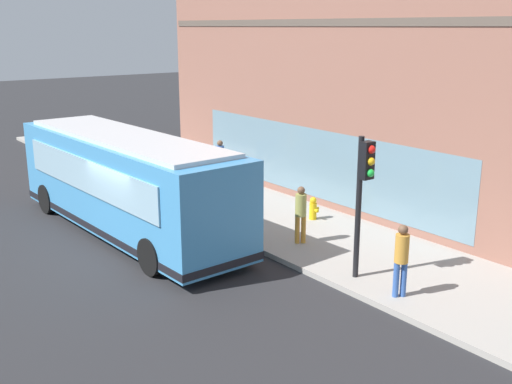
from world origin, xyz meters
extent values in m
plane|color=#262628|center=(0.00, 0.00, 0.00)|extent=(120.00, 120.00, 0.00)
cube|color=#9E9991|center=(4.75, 0.00, 0.07)|extent=(4.31, 40.00, 0.15)
cube|color=#8C5B4C|center=(11.85, 0.00, 5.74)|extent=(9.89, 18.25, 11.47)
cube|color=brown|center=(7.06, 0.00, 6.31)|extent=(0.36, 17.88, 0.24)
cube|color=slate|center=(6.96, 0.00, 1.60)|extent=(0.12, 12.77, 2.40)
cube|color=#3F8CC6|center=(0.50, 1.51, 1.60)|extent=(2.86, 10.08, 2.70)
cube|color=silver|center=(0.50, 1.51, 3.01)|extent=(2.45, 9.07, 0.12)
cube|color=#8CB2C6|center=(0.32, 6.49, 2.05)|extent=(2.20, 0.16, 1.20)
cube|color=#8CB2C6|center=(1.77, 1.56, 2.00)|extent=(0.36, 8.20, 1.00)
cube|color=#8CB2C6|center=(-0.77, 1.46, 2.00)|extent=(0.36, 8.20, 1.00)
cube|color=black|center=(0.50, 1.51, 0.43)|extent=(2.90, 10.13, 0.20)
cylinder|color=black|center=(1.52, 5.15, 0.50)|extent=(0.34, 1.01, 1.00)
cylinder|color=black|center=(-0.78, 5.07, 0.50)|extent=(0.34, 1.01, 1.00)
cylinder|color=black|center=(1.78, -1.85, 0.50)|extent=(0.34, 1.01, 1.00)
cylinder|color=black|center=(-0.52, -1.93, 0.50)|extent=(0.34, 1.01, 1.00)
cylinder|color=black|center=(3.29, -5.44, 1.93)|extent=(0.14, 0.14, 3.55)
cube|color=black|center=(3.29, -5.63, 3.15)|extent=(0.32, 0.24, 0.90)
sphere|color=red|center=(3.29, -5.76, 3.43)|extent=(0.20, 0.20, 0.20)
sphere|color=yellow|center=(3.29, -5.76, 3.15)|extent=(0.20, 0.20, 0.20)
sphere|color=green|center=(3.29, -5.76, 2.87)|extent=(0.20, 0.20, 0.20)
cylinder|color=yellow|center=(5.62, -1.33, 0.43)|extent=(0.24, 0.24, 0.55)
sphere|color=yellow|center=(5.62, -1.33, 0.78)|extent=(0.22, 0.22, 0.22)
cylinder|color=yellow|center=(5.62, -1.50, 0.48)|extent=(0.10, 0.12, 0.10)
cylinder|color=yellow|center=(5.79, -1.33, 0.48)|extent=(0.12, 0.10, 0.10)
cylinder|color=#3359A5|center=(3.16, -6.82, 0.57)|extent=(0.14, 0.14, 0.84)
cylinder|color=#3359A5|center=(3.32, -6.91, 0.57)|extent=(0.14, 0.14, 0.84)
cylinder|color=gold|center=(3.24, -6.86, 1.33)|extent=(0.32, 0.32, 0.67)
sphere|color=brown|center=(3.24, -6.86, 1.78)|extent=(0.23, 0.23, 0.23)
cylinder|color=#8C3F8C|center=(5.93, 4.47, 0.57)|extent=(0.14, 0.14, 0.84)
cylinder|color=#8C3F8C|center=(5.87, 4.30, 0.57)|extent=(0.14, 0.14, 0.84)
cylinder|color=#3359A5|center=(5.90, 4.38, 1.32)|extent=(0.32, 0.32, 0.66)
sphere|color=brown|center=(5.90, 4.38, 1.77)|extent=(0.23, 0.23, 0.23)
cylinder|color=gold|center=(3.89, -2.82, 0.56)|extent=(0.14, 0.14, 0.82)
cylinder|color=gold|center=(3.73, -2.72, 0.56)|extent=(0.14, 0.14, 0.82)
cylinder|color=#99994C|center=(3.81, -2.77, 1.29)|extent=(0.32, 0.32, 0.65)
sphere|color=brown|center=(3.81, -2.77, 1.72)|extent=(0.22, 0.22, 0.22)
cylinder|color=gold|center=(3.58, 5.13, 0.57)|extent=(0.14, 0.14, 0.84)
cylinder|color=gold|center=(3.47, 5.28, 0.57)|extent=(0.14, 0.14, 0.84)
cylinder|color=gold|center=(3.53, 5.20, 1.33)|extent=(0.32, 0.32, 0.67)
sphere|color=tan|center=(3.53, 5.20, 1.78)|extent=(0.23, 0.23, 0.23)
cube|color=#263F99|center=(3.26, 6.75, 0.60)|extent=(0.44, 0.40, 0.90)
cube|color=#8CB2C6|center=(3.26, 6.54, 0.78)|extent=(0.35, 0.03, 0.30)
camera|label=1|loc=(-7.27, -15.15, 6.20)|focal=42.72mm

